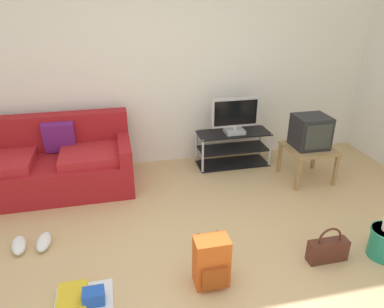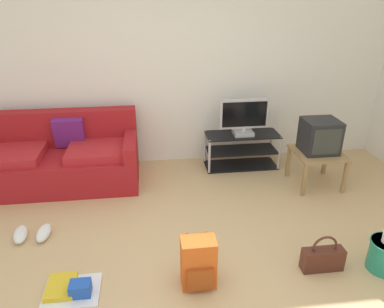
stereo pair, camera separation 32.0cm
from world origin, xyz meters
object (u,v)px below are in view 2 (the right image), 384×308
object	(u,v)px
sneakers_pair	(32,234)
floor_tray	(71,290)
couch	(59,159)
backpack	(198,263)
crt_tv	(320,136)
handbag	(323,258)
tv_stand	(241,150)
side_table	(317,157)
flat_tv	(244,118)

from	to	relation	value
sneakers_pair	floor_tray	xyz separation A→B (m)	(0.50, -0.78, -0.00)
couch	backpack	world-z (taller)	couch
crt_tv	handbag	bearing A→B (deg)	-111.72
couch	floor_tray	world-z (taller)	couch
tv_stand	side_table	world-z (taller)	tv_stand
couch	handbag	world-z (taller)	couch
side_table	backpack	world-z (taller)	side_table
handbag	floor_tray	xyz separation A→B (m)	(-2.07, -0.02, -0.07)
flat_tv	handbag	size ratio (longest dim) A/B	1.79
backpack	tv_stand	bearing A→B (deg)	52.26
tv_stand	sneakers_pair	size ratio (longest dim) A/B	2.61
handbag	crt_tv	bearing A→B (deg)	68.28
backpack	handbag	distance (m)	1.07
side_table	crt_tv	bearing A→B (deg)	90.00
flat_tv	handbag	world-z (taller)	flat_tv
handbag	floor_tray	world-z (taller)	handbag
side_table	flat_tv	bearing A→B (deg)	142.78
handbag	floor_tray	size ratio (longest dim) A/B	0.82
handbag	sneakers_pair	distance (m)	2.68
side_table	sneakers_pair	distance (m)	3.23
flat_tv	crt_tv	size ratio (longest dim) A/B	1.59
handbag	tv_stand	bearing A→B (deg)	95.40
couch	tv_stand	xyz separation A→B (m)	(2.32, 0.15, -0.08)
couch	flat_tv	distance (m)	2.35
floor_tray	side_table	bearing A→B (deg)	28.59
side_table	backpack	bearing A→B (deg)	-138.40
flat_tv	sneakers_pair	distance (m)	2.77
tv_stand	flat_tv	distance (m)	0.47
handbag	floor_tray	bearing A→B (deg)	-179.46
tv_stand	floor_tray	world-z (taller)	tv_stand
couch	crt_tv	xyz separation A→B (m)	(3.08, -0.44, 0.31)
tv_stand	sneakers_pair	bearing A→B (deg)	-151.89
couch	sneakers_pair	world-z (taller)	couch
backpack	floor_tray	xyz separation A→B (m)	(-1.01, 0.02, -0.17)
side_table	sneakers_pair	bearing A→B (deg)	-168.01
backpack	couch	bearing A→B (deg)	112.30
side_table	handbag	bearing A→B (deg)	-111.94
backpack	handbag	xyz separation A→B (m)	(1.07, 0.03, -0.10)
side_table	crt_tv	size ratio (longest dim) A/B	1.39
floor_tray	handbag	bearing A→B (deg)	0.54
couch	floor_tray	size ratio (longest dim) A/B	4.38
tv_stand	flat_tv	bearing A→B (deg)	-90.00
flat_tv	handbag	bearing A→B (deg)	-84.54
couch	sneakers_pair	bearing A→B (deg)	-93.31
couch	side_table	xyz separation A→B (m)	(3.08, -0.45, 0.05)
crt_tv	floor_tray	size ratio (longest dim) A/B	0.92
sneakers_pair	side_table	bearing A→B (deg)	11.99
handbag	couch	bearing A→B (deg)	143.21
crt_tv	sneakers_pair	distance (m)	3.27
crt_tv	backpack	world-z (taller)	crt_tv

